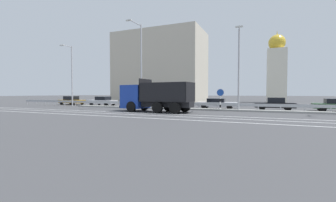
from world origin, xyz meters
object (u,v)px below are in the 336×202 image
object	(u,v)px
street_lamp_2	(239,66)
parked_car_0	(72,100)
street_lamp_1	(140,62)
street_lamp_0	(71,73)
parked_car_4	(217,103)
parked_car_1	(103,101)
church_tower	(277,69)
parked_car_2	(135,101)
median_road_sign	(220,99)
dump_truck	(148,98)
parked_car_5	(275,104)
parked_car_3	(173,102)

from	to	relation	value
street_lamp_2	parked_car_0	xyz separation A→B (m)	(-26.29, 3.20, -3.97)
street_lamp_1	street_lamp_2	size ratio (longest dim) A/B	1.22
street_lamp_0	parked_car_4	size ratio (longest dim) A/B	1.78
street_lamp_2	parked_car_1	distance (m)	20.72
parked_car_0	church_tower	size ratio (longest dim) A/B	0.31
street_lamp_0	parked_car_1	distance (m)	5.92
parked_car_2	church_tower	size ratio (longest dim) A/B	0.30
median_road_sign	street_lamp_1	world-z (taller)	street_lamp_1
parked_car_1	parked_car_4	bearing A→B (deg)	-88.71
dump_truck	street_lamp_1	world-z (taller)	street_lamp_1
median_road_sign	street_lamp_0	size ratio (longest dim) A/B	0.27
parked_car_5	street_lamp_1	bearing A→B (deg)	100.95
parked_car_0	church_tower	xyz separation A→B (m)	(31.04, 23.12, 5.98)
parked_car_0	street_lamp_1	bearing A→B (deg)	82.15
parked_car_3	church_tower	size ratio (longest dim) A/B	0.28
median_road_sign	parked_car_0	bearing A→B (deg)	172.69
street_lamp_0	parked_car_5	world-z (taller)	street_lamp_0
street_lamp_0	street_lamp_2	world-z (taller)	street_lamp_0
parked_car_0	parked_car_4	size ratio (longest dim) A/B	0.93
parked_car_0	parked_car_4	xyz separation A→B (m)	(23.54, -0.26, -0.05)
dump_truck	church_tower	world-z (taller)	church_tower
dump_truck	parked_car_4	size ratio (longest dim) A/B	1.58
street_lamp_1	parked_car_5	xyz separation A→B (m)	(15.04, 2.98, -4.99)
dump_truck	street_lamp_0	world-z (taller)	street_lamp_0
parked_car_3	church_tower	distance (m)	27.58
parked_car_4	parked_car_5	xyz separation A→B (m)	(6.28, -0.13, 0.05)
street_lamp_0	parked_car_0	xyz separation A→B (m)	(-3.32, 3.16, -4.06)
parked_car_3	parked_car_2	bearing A→B (deg)	80.25
dump_truck	median_road_sign	xyz separation A→B (m)	(6.62, 4.01, -0.09)
median_road_sign	church_tower	distance (m)	27.61
parked_car_0	parked_car_5	xyz separation A→B (m)	(29.82, -0.39, 0.00)
median_road_sign	parked_car_4	distance (m)	3.07
parked_car_3	church_tower	world-z (taller)	church_tower
parked_car_3	church_tower	bearing A→B (deg)	-32.45
parked_car_0	parked_car_2	bearing A→B (deg)	96.53
parked_car_1	street_lamp_1	bearing A→B (deg)	-109.36
street_lamp_2	parked_car_1	size ratio (longest dim) A/B	1.83
parked_car_0	church_tower	bearing A→B (deg)	131.65
parked_car_5	church_tower	size ratio (longest dim) A/B	0.28
parked_car_2	street_lamp_1	bearing A→B (deg)	-144.23
parked_car_0	parked_car_4	bearing A→B (deg)	94.34
median_road_sign	street_lamp_2	size ratio (longest dim) A/B	0.28
parked_car_2	church_tower	xyz separation A→B (m)	(19.27, 22.80, 5.93)
street_lamp_1	street_lamp_2	distance (m)	11.55
dump_truck	parked_car_1	world-z (taller)	dump_truck
parked_car_1	street_lamp_2	bearing A→B (deg)	-96.90
parked_car_2	street_lamp_0	bearing A→B (deg)	108.86
street_lamp_1	parked_car_2	distance (m)	6.86
median_road_sign	parked_car_5	bearing A→B (deg)	26.99
dump_truck	street_lamp_2	distance (m)	9.94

